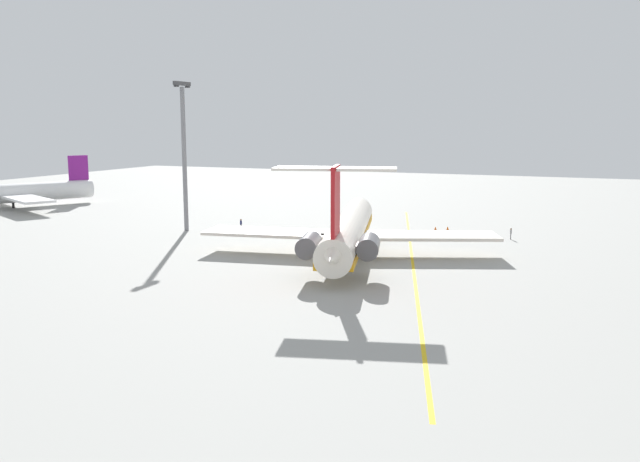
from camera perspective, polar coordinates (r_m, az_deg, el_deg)
The scene contains 9 objects.
ground at distance 86.51m, azimuth 6.71°, elevation -2.12°, with size 286.38×286.38×0.00m, color #9E9E99.
main_jetliner at distance 84.35m, azimuth 2.40°, elevation 0.02°, with size 42.67×38.21×12.63m.
airliner_mid_left at distance 147.65m, azimuth -25.21°, elevation 2.92°, with size 32.05×32.40×10.19m.
ground_crew_near_nose at distance 101.79m, azimuth 16.04°, elevation -0.11°, with size 0.42×0.27×1.67m.
ground_crew_near_tail at distance 107.48m, azimuth -6.79°, elevation 0.69°, with size 0.28×0.43×1.76m.
safety_cone_nose at distance 108.84m, azimuth 10.88°, elevation 0.25°, with size 0.40×0.40×0.55m, color #EA590F.
safety_cone_wingtip at distance 108.36m, azimuth 9.87°, elevation 0.24°, with size 0.40×0.40×0.55m, color #EA590F.
taxiway_centreline at distance 83.69m, azimuth 7.92°, elevation -2.53°, with size 91.97×0.36×0.01m, color gold.
light_mast at distance 106.83m, azimuth -11.57°, elevation 6.84°, with size 4.00×0.70×23.27m.
Camera 1 is at (-81.67, -23.03, 16.86)m, focal length 37.34 mm.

